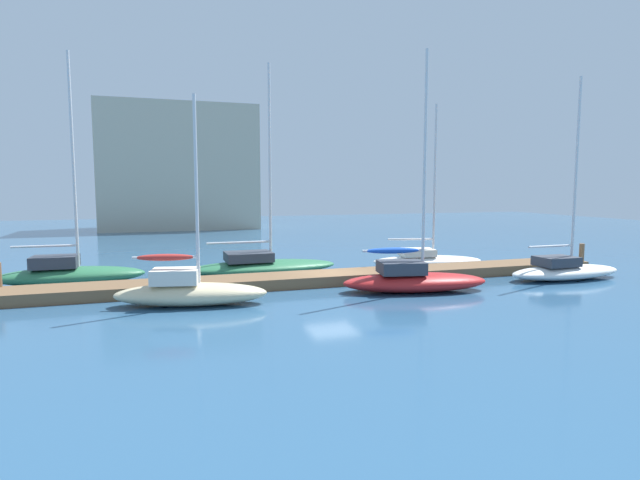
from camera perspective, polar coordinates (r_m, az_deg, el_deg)
ground_plane at (r=25.65m, az=1.39°, el=-4.89°), size 120.00×120.00×0.00m
dock_pier at (r=25.60m, az=1.39°, el=-4.31°), size 30.89×2.29×0.53m
dock_piling_far_end at (r=32.91m, az=27.60°, el=-1.75°), size 0.28×0.28×1.60m
sailboat_0 at (r=27.97m, az=-26.62°, el=-3.33°), size 7.04×2.27×11.39m
sailboat_1 at (r=21.40m, az=-14.68°, el=-5.55°), size 6.45×3.06×8.54m
sailboat_2 at (r=28.26m, az=-6.64°, el=-2.81°), size 8.47×2.93×11.56m
sailboat_3 at (r=23.84m, az=10.56°, el=-4.32°), size 7.14×3.48×11.02m
sailboat_4 at (r=31.50m, az=12.00°, el=-2.10°), size 7.12×3.53×9.82m
sailboat_5 at (r=29.52m, az=26.08°, el=-3.02°), size 6.70×2.19×10.50m
mooring_buoy_red at (r=31.97m, az=-7.34°, el=-2.08°), size 0.76×0.76×0.76m
harbor_building_distant at (r=62.09m, az=-15.70°, el=7.90°), size 17.60×8.93×14.30m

